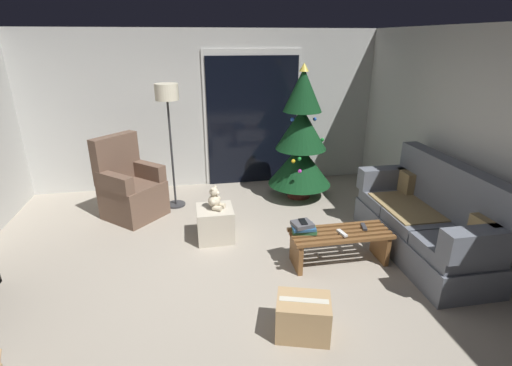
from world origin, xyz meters
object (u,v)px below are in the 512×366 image
object	(u,v)px
floor_lamp	(168,104)
teddy_bear_cream	(215,199)
coffee_table	(340,242)
remote_white	(342,233)
ottoman	(215,223)
cell_phone	(303,222)
cardboard_box_taped_mid_floor	(303,317)
armchair	(130,189)
book_stack	(303,227)
remote_graphite	(364,227)
christmas_tree	(301,141)
couch	(428,221)

from	to	relation	value
floor_lamp	teddy_bear_cream	xyz separation A→B (m)	(0.52, -1.12, -0.97)
coffee_table	teddy_bear_cream	xyz separation A→B (m)	(-1.29, 0.79, 0.27)
remote_white	ottoman	size ratio (longest dim) A/B	0.35
cell_phone	cardboard_box_taped_mid_floor	xyz separation A→B (m)	(-0.31, -1.06, -0.34)
armchair	floor_lamp	size ratio (longest dim) A/B	0.63
coffee_table	ottoman	size ratio (longest dim) A/B	2.50
cardboard_box_taped_mid_floor	armchair	bearing A→B (deg)	122.62
teddy_bear_cream	cardboard_box_taped_mid_floor	distance (m)	1.89
remote_white	ottoman	xyz separation A→B (m)	(-1.30, 0.84, -0.19)
book_stack	teddy_bear_cream	size ratio (longest dim) A/B	0.98
cell_phone	cardboard_box_taped_mid_floor	size ratio (longest dim) A/B	0.28
armchair	ottoman	xyz separation A→B (m)	(1.10, -0.87, -0.20)
book_stack	cardboard_box_taped_mid_floor	size ratio (longest dim) A/B	0.54
book_stack	teddy_bear_cream	distance (m)	1.15
book_stack	armchair	xyz separation A→B (m)	(-2.00, 1.60, -0.04)
remote_white	cardboard_box_taped_mid_floor	world-z (taller)	remote_white
remote_white	ottoman	world-z (taller)	ottoman
cell_phone	ottoman	world-z (taller)	cell_phone
remote_white	remote_graphite	bearing A→B (deg)	6.73
coffee_table	remote_graphite	xyz separation A→B (m)	(0.29, 0.05, 0.14)
teddy_bear_cream	cell_phone	bearing A→B (deg)	-38.42
christmas_tree	teddy_bear_cream	bearing A→B (deg)	-141.24
book_stack	cardboard_box_taped_mid_floor	bearing A→B (deg)	-106.46
remote_white	christmas_tree	bearing A→B (deg)	75.74
book_stack	remote_graphite	bearing A→B (deg)	-1.63
couch	book_stack	size ratio (longest dim) A/B	6.95
cell_phone	ottoman	bearing A→B (deg)	142.54
coffee_table	christmas_tree	world-z (taller)	christmas_tree
remote_white	floor_lamp	xyz separation A→B (m)	(-1.81, 1.95, 1.11)
remote_graphite	floor_lamp	distance (m)	3.02
cell_phone	christmas_tree	size ratio (longest dim) A/B	0.07
armchair	cardboard_box_taped_mid_floor	distance (m)	3.15
remote_white	cell_phone	world-z (taller)	cell_phone
christmas_tree	remote_white	bearing A→B (deg)	-93.03
coffee_table	ottoman	bearing A→B (deg)	148.65
christmas_tree	teddy_bear_cream	world-z (taller)	christmas_tree
remote_graphite	armchair	size ratio (longest dim) A/B	0.14
coffee_table	floor_lamp	world-z (taller)	floor_lamp
cell_phone	couch	bearing A→B (deg)	-1.21
armchair	ottoman	bearing A→B (deg)	-38.48
remote_graphite	christmas_tree	bearing A→B (deg)	-71.03
armchair	christmas_tree	bearing A→B (deg)	5.48
coffee_table	cell_phone	xyz separation A→B (m)	(-0.40, 0.08, 0.25)
book_stack	christmas_tree	size ratio (longest dim) A/B	0.14
ottoman	teddy_bear_cream	xyz separation A→B (m)	(0.01, -0.01, 0.33)
coffee_table	teddy_bear_cream	distance (m)	1.54
ottoman	teddy_bear_cream	distance (m)	0.33
remote_graphite	armchair	bearing A→B (deg)	-17.94
coffee_table	teddy_bear_cream	bearing A→B (deg)	148.65
remote_graphite	remote_white	bearing A→B (deg)	31.04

